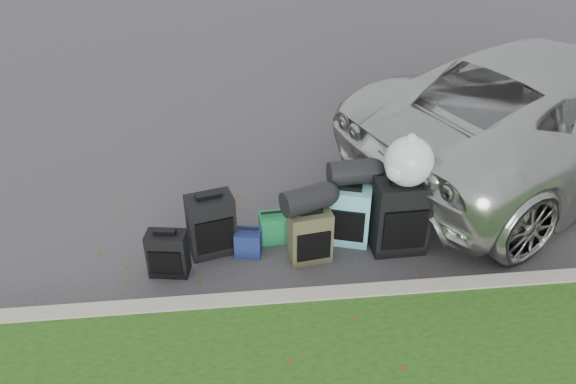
{
  "coord_description": "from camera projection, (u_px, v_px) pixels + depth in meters",
  "views": [
    {
      "loc": [
        -0.63,
        -4.98,
        3.89
      ],
      "look_at": [
        -0.1,
        0.2,
        0.55
      ],
      "focal_mm": 35.0,
      "sensor_mm": 36.0,
      "label": 1
    }
  ],
  "objects": [
    {
      "name": "curb",
      "position": [
        311.0,
        299.0,
        5.44
      ],
      "size": [
        120.0,
        0.18,
        0.15
      ],
      "primitive_type": "cube",
      "color": "#9E937F",
      "rests_on": "ground"
    },
    {
      "name": "ground",
      "position": [
        299.0,
        242.0,
        6.32
      ],
      "size": [
        120.0,
        120.0,
        0.0
      ],
      "primitive_type": "plane",
      "color": "#383535",
      "rests_on": "ground"
    },
    {
      "name": "duffel_right",
      "position": [
        352.0,
        173.0,
        6.0
      ],
      "size": [
        0.52,
        0.32,
        0.28
      ],
      "primitive_type": "cylinder",
      "rotation": [
        0.0,
        1.57,
        0.09
      ],
      "color": "black",
      "rests_on": "suitcase_teal"
    },
    {
      "name": "suitcase_large_black_right",
      "position": [
        400.0,
        217.0,
        6.0
      ],
      "size": [
        0.58,
        0.36,
        0.85
      ],
      "primitive_type": "cube",
      "rotation": [
        0.0,
        0.0,
        0.03
      ],
      "color": "black",
      "rests_on": "ground"
    },
    {
      "name": "suitcase_olive",
      "position": [
        310.0,
        236.0,
        5.92
      ],
      "size": [
        0.47,
        0.34,
        0.6
      ],
      "primitive_type": "cube",
      "rotation": [
        0.0,
        0.0,
        0.15
      ],
      "color": "#393723",
      "rests_on": "ground"
    },
    {
      "name": "suitcase_teal",
      "position": [
        348.0,
        215.0,
        6.17
      ],
      "size": [
        0.54,
        0.42,
        0.69
      ],
      "primitive_type": "cube",
      "rotation": [
        0.0,
        0.0,
        -0.3
      ],
      "color": "#539DAF",
      "rests_on": "ground"
    },
    {
      "name": "tote_green",
      "position": [
        273.0,
        228.0,
        6.27
      ],
      "size": [
        0.31,
        0.25,
        0.33
      ],
      "primitive_type": "cube",
      "rotation": [
        0.0,
        0.0,
        0.06
      ],
      "color": "#1A783E",
      "rests_on": "ground"
    },
    {
      "name": "suitcase_small_black",
      "position": [
        168.0,
        254.0,
        5.75
      ],
      "size": [
        0.43,
        0.28,
        0.5
      ],
      "primitive_type": "cube",
      "rotation": [
        0.0,
        0.0,
        -0.16
      ],
      "color": "black",
      "rests_on": "ground"
    },
    {
      "name": "trash_bag",
      "position": [
        409.0,
        161.0,
        5.63
      ],
      "size": [
        0.5,
        0.5,
        0.5
      ],
      "primitive_type": "sphere",
      "color": "silver",
      "rests_on": "suitcase_large_black_right"
    },
    {
      "name": "duffel_left",
      "position": [
        306.0,
        200.0,
        5.72
      ],
      "size": [
        0.57,
        0.43,
        0.27
      ],
      "primitive_type": "cylinder",
      "rotation": [
        0.0,
        1.57,
        0.35
      ],
      "color": "black",
      "rests_on": "suitcase_olive"
    },
    {
      "name": "suv",
      "position": [
        563.0,
        109.0,
        7.38
      ],
      "size": [
        6.54,
        4.9,
        1.65
      ],
      "primitive_type": "imported",
      "rotation": [
        0.0,
        0.0,
        1.99
      ],
      "color": "#B7B7B2",
      "rests_on": "ground"
    },
    {
      "name": "suitcase_large_black_left",
      "position": [
        211.0,
        225.0,
        6.0
      ],
      "size": [
        0.55,
        0.41,
        0.71
      ],
      "primitive_type": "cube",
      "rotation": [
        0.0,
        0.0,
        0.26
      ],
      "color": "black",
      "rests_on": "ground"
    },
    {
      "name": "tote_navy",
      "position": [
        248.0,
        243.0,
        6.07
      ],
      "size": [
        0.31,
        0.26,
        0.3
      ],
      "primitive_type": "cube",
      "rotation": [
        0.0,
        0.0,
        -0.17
      ],
      "color": "navy",
      "rests_on": "ground"
    }
  ]
}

